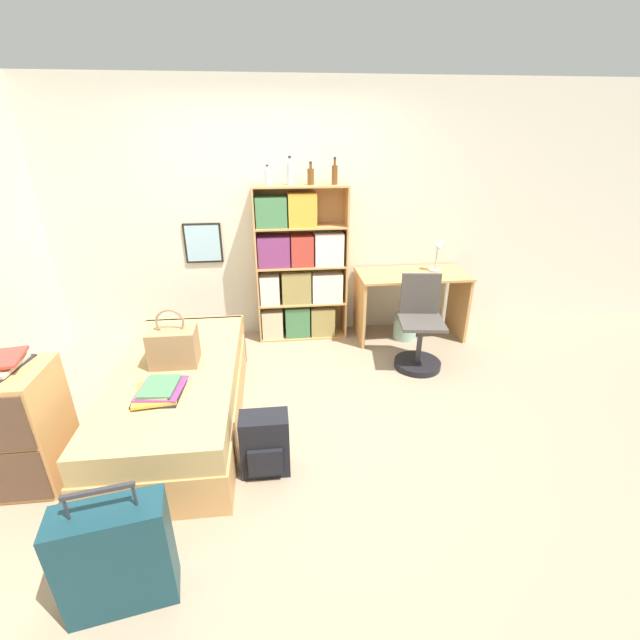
{
  "coord_description": "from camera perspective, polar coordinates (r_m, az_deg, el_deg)",
  "views": [
    {
      "loc": [
        0.02,
        -2.87,
        2.14
      ],
      "look_at": [
        0.36,
        0.19,
        0.75
      ],
      "focal_mm": 24.0,
      "sensor_mm": 36.0,
      "label": 1
    }
  ],
  "objects": [
    {
      "name": "desk_lamp",
      "position": [
        4.74,
        15.72,
        9.07
      ],
      "size": [
        0.18,
        0.13,
        0.37
      ],
      "color": "#ADA89E",
      "rests_on": "desk"
    },
    {
      "name": "bed",
      "position": [
        3.54,
        -18.19,
        -9.49
      ],
      "size": [
        0.91,
        1.91,
        0.49
      ],
      "color": "tan",
      "rests_on": "ground_plane"
    },
    {
      "name": "bookcase",
      "position": [
        4.55,
        -2.84,
        6.59
      ],
      "size": [
        0.95,
        0.29,
        1.63
      ],
      "color": "tan",
      "rests_on": "ground_plane"
    },
    {
      "name": "suitcase",
      "position": [
        2.48,
        -25.47,
        -26.64
      ],
      "size": [
        0.52,
        0.28,
        0.72
      ],
      "color": "#143842",
      "rests_on": "ground_plane"
    },
    {
      "name": "desk",
      "position": [
        4.73,
        12.01,
        3.55
      ],
      "size": [
        1.15,
        0.57,
        0.73
      ],
      "color": "tan",
      "rests_on": "ground_plane"
    },
    {
      "name": "bottle_clear",
      "position": [
        4.35,
        -1.25,
        18.65
      ],
      "size": [
        0.07,
        0.07,
        0.21
      ],
      "color": "brown",
      "rests_on": "bookcase"
    },
    {
      "name": "bottle_brown",
      "position": [
        4.36,
        -4.02,
        18.87
      ],
      "size": [
        0.06,
        0.06,
        0.26
      ],
      "color": "#B7BCC1",
      "rests_on": "bookcase"
    },
    {
      "name": "handbag",
      "position": [
        3.4,
        -18.94,
        -3.29
      ],
      "size": [
        0.35,
        0.24,
        0.45
      ],
      "color": "#93704C",
      "rests_on": "bed"
    },
    {
      "name": "wall_back",
      "position": [
        4.6,
        -6.76,
        13.6
      ],
      "size": [
        10.0,
        0.09,
        2.6
      ],
      "color": "beige",
      "rests_on": "ground_plane"
    },
    {
      "name": "ground_plane",
      "position": [
        3.58,
        -5.58,
        -12.57
      ],
      "size": [
        14.0,
        14.0,
        0.0
      ],
      "primitive_type": "plane",
      "color": "gray"
    },
    {
      "name": "waste_bin",
      "position": [
        4.81,
        11.25,
        -1.08
      ],
      "size": [
        0.25,
        0.25,
        0.23
      ],
      "color": "#99C1B2",
      "rests_on": "ground_plane"
    },
    {
      "name": "backpack",
      "position": [
        2.98,
        -7.34,
        -16.12
      ],
      "size": [
        0.32,
        0.22,
        0.44
      ],
      "color": "black",
      "rests_on": "ground_plane"
    },
    {
      "name": "dresser",
      "position": [
        3.39,
        -36.02,
        -11.67
      ],
      "size": [
        0.58,
        0.49,
        0.82
      ],
      "color": "tan",
      "rests_on": "ground_plane"
    },
    {
      "name": "bottle_blue",
      "position": [
        4.37,
        1.97,
        18.87
      ],
      "size": [
        0.06,
        0.06,
        0.25
      ],
      "color": "brown",
      "rests_on": "bookcase"
    },
    {
      "name": "book_stack_on_bed",
      "position": [
        3.1,
        -20.72,
        -8.85
      ],
      "size": [
        0.34,
        0.37,
        0.07
      ],
      "color": "#232328",
      "rests_on": "bed"
    },
    {
      "name": "desk_chair",
      "position": [
        4.22,
        13.05,
        -2.29
      ],
      "size": [
        0.46,
        0.46,
        0.89
      ],
      "color": "black",
      "rests_on": "ground_plane"
    },
    {
      "name": "bottle_green",
      "position": [
        4.35,
        -7.03,
        18.36
      ],
      "size": [
        0.06,
        0.06,
        0.19
      ],
      "color": "#B7BCC1",
      "rests_on": "bookcase"
    }
  ]
}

